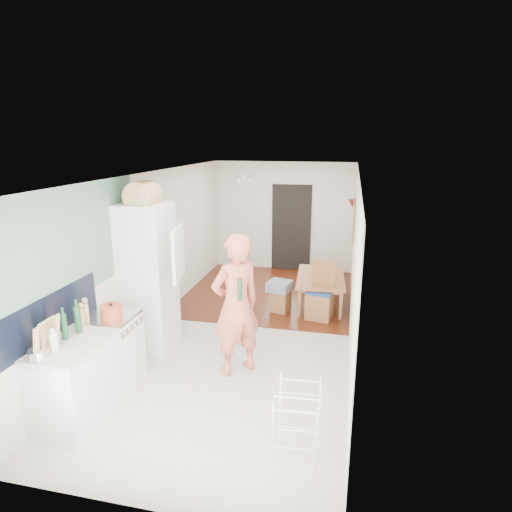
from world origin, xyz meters
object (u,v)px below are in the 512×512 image
at_px(dining_chair, 320,291).
at_px(drying_rack, 297,424).
at_px(person, 236,293).
at_px(dining_table, 322,293).
at_px(stool, 281,301).

relative_size(dining_chair, drying_rack, 1.25).
distance_m(person, dining_table, 2.93).
bearing_deg(dining_table, drying_rack, 176.88).
xyz_separation_m(dining_chair, drying_rack, (0.05, -3.45, -0.10)).
relative_size(person, dining_chair, 2.24).
xyz_separation_m(person, dining_chair, (0.94, 1.99, -0.61)).
relative_size(stool, drying_rack, 0.49).
height_order(dining_table, dining_chair, dining_chair).
xyz_separation_m(person, drying_rack, (0.99, -1.46, -0.71)).
bearing_deg(stool, drying_rack, -78.21).
relative_size(person, drying_rack, 2.79).
bearing_deg(stool, dining_chair, -11.07).
xyz_separation_m(dining_table, stool, (-0.69, -0.51, -0.03)).
bearing_deg(stool, person, -96.41).
height_order(person, dining_chair, person).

